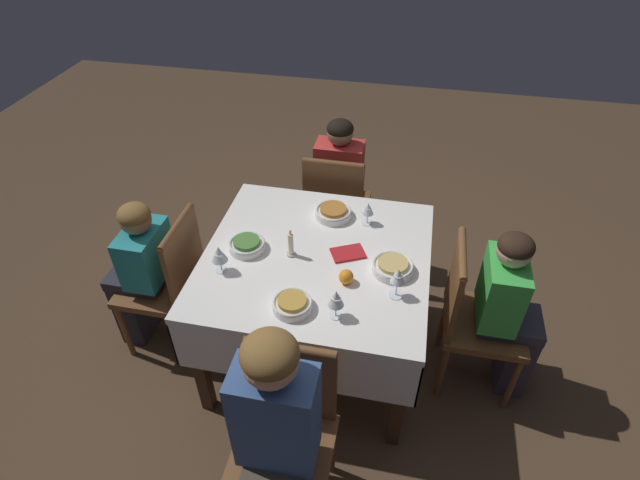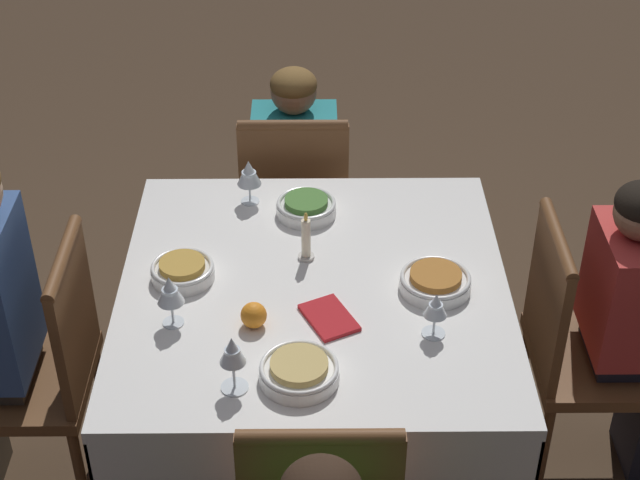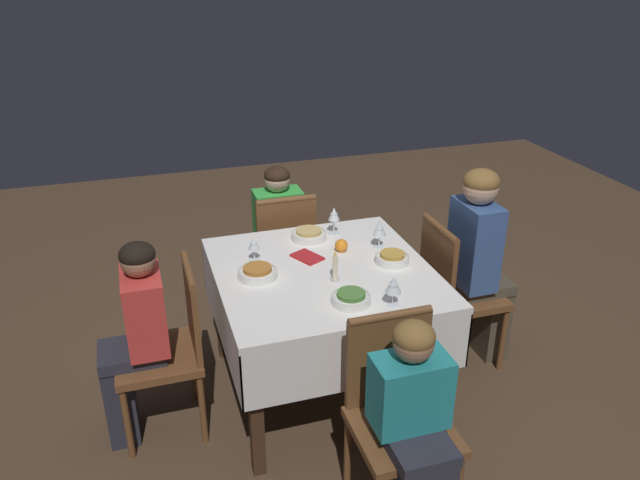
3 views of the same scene
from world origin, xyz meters
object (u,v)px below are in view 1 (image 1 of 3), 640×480
at_px(chair_north, 286,429).
at_px(wine_glass_west, 398,277).
at_px(chair_west, 473,313).
at_px(person_child_teal, 139,269).
at_px(orange_fruit, 346,277).
at_px(person_child_red, 340,181).
at_px(chair_east, 169,279).
at_px(person_child_green, 509,309).
at_px(wine_glass_south, 368,209).
at_px(dining_table, 316,271).
at_px(bowl_east, 247,245).
at_px(napkin_red_folded, 348,253).
at_px(bowl_west, 393,267).
at_px(wine_glass_east, 219,254).
at_px(bowl_south, 333,212).
at_px(wine_glass_north, 336,299).
at_px(person_adult_denim, 274,441).
at_px(candle_centerpiece, 291,246).
at_px(bowl_north, 292,304).
at_px(chair_south, 336,205).

relative_size(chair_north, wine_glass_west, 5.56).
height_order(chair_west, person_child_teal, person_child_teal).
bearing_deg(orange_fruit, person_child_red, -79.05).
bearing_deg(chair_east, person_child_teal, -90.00).
distance_m(person_child_green, wine_glass_south, 0.86).
xyz_separation_m(dining_table, bowl_east, (0.35, 0.02, 0.13)).
bearing_deg(chair_east, napkin_red_folded, 96.37).
distance_m(bowl_west, wine_glass_east, 0.82).
distance_m(wine_glass_west, bowl_south, 0.66).
height_order(wine_glass_north, napkin_red_folded, wine_glass_north).
xyz_separation_m(chair_west, person_child_teal, (1.77, 0.08, 0.04)).
bearing_deg(person_adult_denim, candle_centerpiece, 99.99).
distance_m(bowl_north, wine_glass_north, 0.21).
distance_m(chair_east, wine_glass_west, 1.27).
relative_size(dining_table, candle_centerpiece, 7.09).
xyz_separation_m(chair_north, person_child_red, (0.08, -1.74, 0.08)).
distance_m(chair_west, chair_south, 1.15).
relative_size(wine_glass_south, napkin_red_folded, 0.68).
relative_size(chair_west, bowl_north, 5.02).
bearing_deg(bowl_south, chair_south, -82.01).
xyz_separation_m(chair_south, wine_glass_south, (-0.25, 0.48, 0.35)).
height_order(wine_glass_north, bowl_west, wine_glass_north).
bearing_deg(wine_glass_north, person_child_teal, -15.01).
distance_m(candle_centerpiece, napkin_red_folded, 0.29).
distance_m(chair_west, bowl_north, 0.96).
bearing_deg(person_child_green, chair_east, 92.55).
bearing_deg(dining_table, wine_glass_east, 25.18).
distance_m(chair_south, person_child_teal, 1.26).
bearing_deg(wine_glass_east, dining_table, -154.82).
bearing_deg(wine_glass_west, napkin_red_folded, -42.40).
xyz_separation_m(person_child_teal, napkin_red_folded, (-1.12, -0.11, 0.22)).
relative_size(wine_glass_west, orange_fruit, 2.30).
bearing_deg(candle_centerpiece, napkin_red_folded, -167.34).
bearing_deg(bowl_east, napkin_red_folded, -172.95).
height_order(chair_south, person_child_red, person_child_red).
relative_size(chair_north, napkin_red_folded, 4.63).
height_order(dining_table, wine_glass_west, wine_glass_west).
height_order(chair_north, bowl_south, chair_north).
bearing_deg(wine_glass_south, bowl_west, 115.64).
distance_m(person_child_teal, bowl_east, 0.67).
bearing_deg(wine_glass_north, wine_glass_east, -16.51).
distance_m(person_adult_denim, bowl_north, 0.59).
distance_m(wine_glass_east, orange_fruit, 0.60).
relative_size(person_child_green, orange_fruit, 14.52).
xyz_separation_m(person_child_green, wine_glass_south, (0.75, -0.30, 0.28)).
bearing_deg(wine_glass_north, person_adult_denim, 77.56).
bearing_deg(bowl_north, chair_west, -155.66).
bearing_deg(bowl_south, bowl_west, 133.75).
distance_m(wine_glass_south, napkin_red_folded, 0.29).
bearing_deg(wine_glass_south, chair_east, 20.36).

